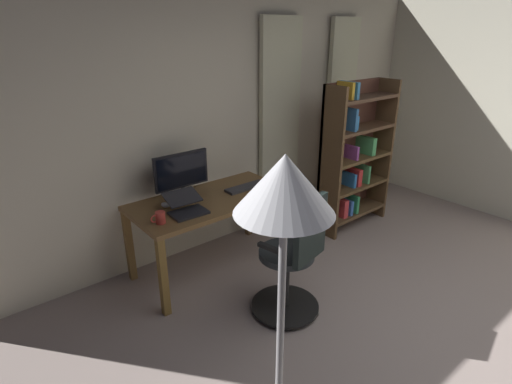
{
  "coord_description": "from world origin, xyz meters",
  "views": [
    {
      "loc": [
        2.52,
        0.65,
        2.17
      ],
      "look_at": [
        0.65,
        -1.61,
        0.98
      ],
      "focal_mm": 28.27,
      "sensor_mm": 36.0,
      "label": 1
    }
  ],
  "objects": [
    {
      "name": "ground_plane",
      "position": [
        0.0,
        0.0,
        0.0
      ],
      "size": [
        7.09,
        7.09,
        0.0
      ],
      "primitive_type": "plane",
      "color": "gray"
    },
    {
      "name": "back_room_partition",
      "position": [
        0.0,
        -2.73,
        1.28
      ],
      "size": [
        5.44,
        0.1,
        2.56
      ],
      "primitive_type": "cube",
      "color": "beige",
      "rests_on": "ground"
    },
    {
      "name": "curtain_left_panel",
      "position": [
        -1.56,
        -2.62,
        1.15
      ],
      "size": [
        0.48,
        0.06,
        2.29
      ],
      "primitive_type": "cube",
      "color": "beige",
      "rests_on": "ground"
    },
    {
      "name": "curtain_right_panel",
      "position": [
        -0.52,
        -2.62,
        1.15
      ],
      "size": [
        0.55,
        0.06,
        2.29
      ],
      "primitive_type": "cube",
      "color": "beige",
      "rests_on": "ground"
    },
    {
      "name": "desk",
      "position": [
        0.68,
        -2.21,
        0.64
      ],
      "size": [
        1.46,
        0.73,
        0.73
      ],
      "color": "brown",
      "rests_on": "ground"
    },
    {
      "name": "office_chair",
      "position": [
        0.58,
        -1.24,
        0.49
      ],
      "size": [
        0.56,
        0.56,
        1.05
      ],
      "rotation": [
        0.0,
        0.0,
        3.35
      ],
      "color": "black",
      "rests_on": "ground"
    },
    {
      "name": "computer_monitor",
      "position": [
        0.83,
        -2.46,
        0.95
      ],
      "size": [
        0.54,
        0.18,
        0.4
      ],
      "color": "black",
      "rests_on": "desk"
    },
    {
      "name": "computer_keyboard",
      "position": [
        0.29,
        -2.2,
        0.75
      ],
      "size": [
        0.43,
        0.13,
        0.02
      ],
      "primitive_type": "cube",
      "color": "#333338",
      "rests_on": "desk"
    },
    {
      "name": "laptop",
      "position": [
        1.01,
        -2.09,
        0.78
      ],
      "size": [
        0.31,
        0.32,
        0.16
      ],
      "rotation": [
        0.0,
        0.0,
        -0.04
      ],
      "color": "#232328",
      "rests_on": "desk"
    },
    {
      "name": "computer_mouse",
      "position": [
        1.1,
        -2.3,
        0.75
      ],
      "size": [
        0.06,
        0.1,
        0.04
      ],
      "primitive_type": "ellipsoid",
      "color": "silver",
      "rests_on": "desk"
    },
    {
      "name": "mug_tea",
      "position": [
        1.28,
        -2.04,
        0.78
      ],
      "size": [
        0.12,
        0.08,
        0.1
      ],
      "color": "#CC3D33",
      "rests_on": "desk"
    },
    {
      "name": "bookshelf",
      "position": [
        -1.1,
        -2.01,
        0.82
      ],
      "size": [
        0.95,
        0.3,
        1.68
      ],
      "color": "brown",
      "rests_on": "ground"
    },
    {
      "name": "floor_lamp",
      "position": [
        1.65,
        -0.25,
        1.54
      ],
      "size": [
        0.35,
        0.35,
        1.8
      ],
      "color": "black",
      "rests_on": "ground"
    }
  ]
}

